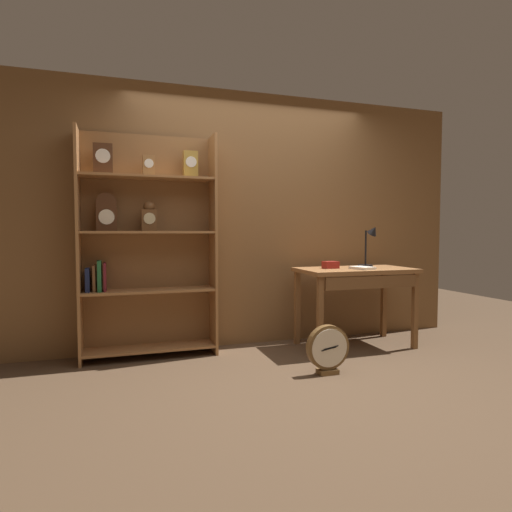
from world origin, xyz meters
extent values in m
plane|color=#4C3826|center=(0.00, 0.00, 0.00)|extent=(10.00, 10.00, 0.00)
cube|color=brown|center=(0.00, 1.31, 1.30)|extent=(4.80, 0.05, 2.60)
cube|color=#9E6B3D|center=(-1.64, 1.09, 1.04)|extent=(0.02, 0.31, 2.08)
cube|color=#9E6B3D|center=(-0.44, 1.09, 1.04)|extent=(0.03, 0.31, 2.08)
cube|color=brown|center=(-1.04, 1.24, 1.04)|extent=(1.23, 0.01, 2.08)
cube|color=#9E6B3D|center=(-1.04, 1.09, 0.08)|extent=(1.18, 0.30, 0.02)
cube|color=#9E6B3D|center=(-1.04, 1.09, 0.63)|extent=(1.18, 0.30, 0.02)
cube|color=#9E6B3D|center=(-1.04, 1.09, 1.17)|extent=(1.18, 0.30, 0.02)
cube|color=#9E6B3D|center=(-1.04, 1.09, 1.67)|extent=(1.18, 0.30, 0.02)
cube|color=#472816|center=(-1.43, 1.10, 1.81)|extent=(0.16, 0.10, 0.27)
cylinder|color=silver|center=(-1.43, 1.04, 1.83)|extent=(0.12, 0.01, 0.12)
cube|color=#472816|center=(-1.40, 1.11, 1.29)|extent=(0.18, 0.07, 0.22)
cylinder|color=#472816|center=(-1.40, 1.11, 1.43)|extent=(0.18, 0.07, 0.18)
cylinder|color=silver|center=(-1.40, 1.07, 1.30)|extent=(0.13, 0.01, 0.13)
cube|color=olive|center=(-1.03, 1.08, 1.77)|extent=(0.11, 0.10, 0.18)
cylinder|color=white|center=(-1.03, 1.02, 1.79)|extent=(0.08, 0.01, 0.08)
cube|color=brown|center=(-1.04, 1.08, 1.28)|extent=(0.14, 0.11, 0.20)
sphere|color=brown|center=(-1.04, 1.08, 1.40)|extent=(0.10, 0.10, 0.10)
cylinder|color=#C6B78C|center=(-1.04, 1.02, 1.29)|extent=(0.10, 0.01, 0.10)
cube|color=#B28C38|center=(-0.65, 1.11, 1.80)|extent=(0.13, 0.09, 0.25)
cylinder|color=white|center=(-0.65, 1.06, 1.82)|extent=(0.10, 0.01, 0.10)
cube|color=#19234C|center=(-1.57, 1.10, 0.74)|extent=(0.04, 0.16, 0.21)
cube|color=brown|center=(-1.52, 1.10, 0.75)|extent=(0.02, 0.14, 0.23)
cube|color=#236638|center=(-1.47, 1.09, 0.77)|extent=(0.03, 0.16, 0.28)
cube|color=maroon|center=(-1.43, 1.11, 0.76)|extent=(0.02, 0.17, 0.26)
cube|color=brown|center=(0.98, 0.84, 0.78)|extent=(1.15, 0.63, 0.04)
cube|color=brown|center=(0.45, 0.58, 0.38)|extent=(0.05, 0.05, 0.76)
cube|color=brown|center=(1.50, 0.58, 0.38)|extent=(0.05, 0.05, 0.76)
cube|color=brown|center=(0.45, 1.10, 0.38)|extent=(0.05, 0.05, 0.76)
cube|color=brown|center=(1.50, 1.10, 0.38)|extent=(0.05, 0.05, 0.76)
cube|color=brown|center=(0.98, 0.55, 0.69)|extent=(0.98, 0.03, 0.12)
cylinder|color=black|center=(1.19, 0.99, 0.81)|extent=(0.15, 0.15, 0.02)
cylinder|color=black|center=(1.19, 0.99, 1.00)|extent=(0.02, 0.02, 0.36)
cone|color=black|center=(1.25, 0.94, 1.19)|extent=(0.15, 0.17, 0.13)
cube|color=maroon|center=(0.73, 0.90, 0.84)|extent=(0.15, 0.11, 0.07)
cube|color=silver|center=(0.99, 0.73, 0.81)|extent=(0.21, 0.25, 0.02)
cube|color=brown|center=(0.31, 0.15, 0.02)|extent=(0.16, 0.11, 0.04)
cylinder|color=brown|center=(0.31, 0.15, 0.22)|extent=(0.37, 0.06, 0.37)
cylinder|color=silver|center=(0.31, 0.11, 0.22)|extent=(0.31, 0.01, 0.31)
cube|color=black|center=(0.31, 0.11, 0.22)|extent=(0.11, 0.01, 0.03)
cube|color=black|center=(0.31, 0.11, 0.22)|extent=(0.15, 0.01, 0.04)
camera|label=1|loc=(-1.32, -2.98, 1.17)|focal=30.17mm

